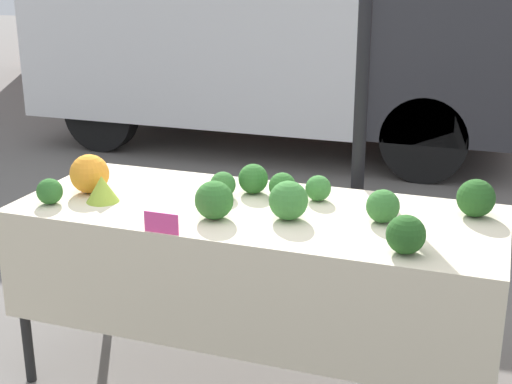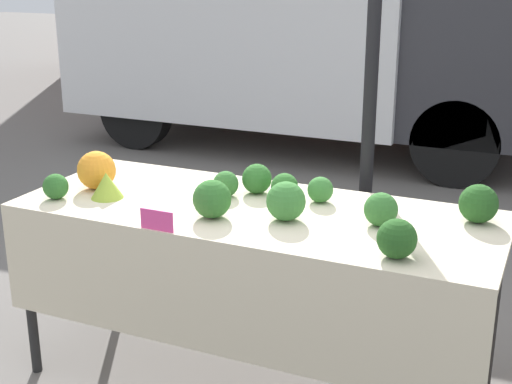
% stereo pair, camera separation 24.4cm
% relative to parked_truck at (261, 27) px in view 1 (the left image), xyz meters
% --- Properties ---
extents(ground_plane, '(40.00, 40.00, 0.00)m').
position_rel_parked_truck_xyz_m(ground_plane, '(1.57, -4.60, -1.31)').
color(ground_plane, slate).
extents(tent_pole, '(0.07, 0.07, 2.44)m').
position_rel_parked_truck_xyz_m(tent_pole, '(1.91, -3.93, -0.09)').
color(tent_pole, black).
rests_on(tent_pole, ground_plane).
extents(parked_truck, '(5.17, 2.12, 2.41)m').
position_rel_parked_truck_xyz_m(parked_truck, '(0.00, 0.00, 0.00)').
color(parked_truck, white).
rests_on(parked_truck, ground_plane).
extents(market_table, '(2.25, 0.89, 0.92)m').
position_rel_parked_truck_xyz_m(market_table, '(1.57, -4.67, -0.50)').
color(market_table, beige).
rests_on(market_table, ground_plane).
extents(orange_cauliflower, '(0.19, 0.19, 0.19)m').
position_rel_parked_truck_xyz_m(orange_cauliflower, '(0.72, -4.65, -0.29)').
color(orange_cauliflower, orange).
rests_on(orange_cauliflower, market_table).
extents(romanesco_head, '(0.16, 0.16, 0.13)m').
position_rel_parked_truck_xyz_m(romanesco_head, '(0.85, -4.75, -0.33)').
color(romanesco_head, '#93B238').
rests_on(romanesco_head, market_table).
extents(broccoli_head_0, '(0.15, 0.15, 0.15)m').
position_rel_parked_truck_xyz_m(broccoli_head_0, '(1.48, -4.39, -0.32)').
color(broccoli_head_0, '#2D6628').
rests_on(broccoli_head_0, market_table).
extents(broccoli_head_1, '(0.12, 0.12, 0.12)m').
position_rel_parked_truck_xyz_m(broccoli_head_1, '(1.82, -4.39, -0.33)').
color(broccoli_head_1, '#387533').
rests_on(broccoli_head_1, market_table).
extents(broccoli_head_2, '(0.15, 0.15, 0.15)m').
position_rel_parked_truck_xyz_m(broccoli_head_2, '(2.16, -4.58, -0.32)').
color(broccoli_head_2, '#336B2D').
rests_on(broccoli_head_2, market_table).
extents(broccoli_head_3, '(0.16, 0.16, 0.16)m').
position_rel_parked_truck_xyz_m(broccoli_head_3, '(2.30, -4.90, -0.31)').
color(broccoli_head_3, '#23511E').
rests_on(broccoli_head_3, market_table).
extents(broccoli_head_4, '(0.17, 0.17, 0.17)m').
position_rel_parked_truck_xyz_m(broccoli_head_4, '(2.54, -4.37, -0.31)').
color(broccoli_head_4, '#23511E').
rests_on(broccoli_head_4, market_table).
extents(broccoli_head_5, '(0.18, 0.18, 0.18)m').
position_rel_parked_truck_xyz_m(broccoli_head_5, '(1.76, -4.68, -0.30)').
color(broccoli_head_5, '#387533').
rests_on(broccoli_head_5, market_table).
extents(broccoli_head_6, '(0.17, 0.17, 0.17)m').
position_rel_parked_truck_xyz_m(broccoli_head_6, '(1.44, -4.79, -0.30)').
color(broccoli_head_6, '#2D6628').
rests_on(broccoli_head_6, market_table).
extents(broccoli_head_7, '(0.12, 0.12, 0.12)m').
position_rel_parked_truck_xyz_m(broccoli_head_7, '(0.63, -4.86, -0.33)').
color(broccoli_head_7, '#2D6628').
rests_on(broccoli_head_7, market_table).
extents(broccoli_head_8, '(0.13, 0.13, 0.13)m').
position_rel_parked_truck_xyz_m(broccoli_head_8, '(1.37, -4.49, -0.33)').
color(broccoli_head_8, '#336B2D').
rests_on(broccoli_head_8, market_table).
extents(broccoli_head_9, '(0.13, 0.13, 0.13)m').
position_rel_parked_truck_xyz_m(broccoli_head_9, '(1.65, -4.43, -0.33)').
color(broccoli_head_9, '#2D6628').
rests_on(broccoli_head_9, market_table).
extents(price_sign, '(0.16, 0.01, 0.09)m').
position_rel_parked_truck_xyz_m(price_sign, '(1.30, -5.03, -0.35)').
color(price_sign, '#EF4793').
rests_on(price_sign, market_table).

